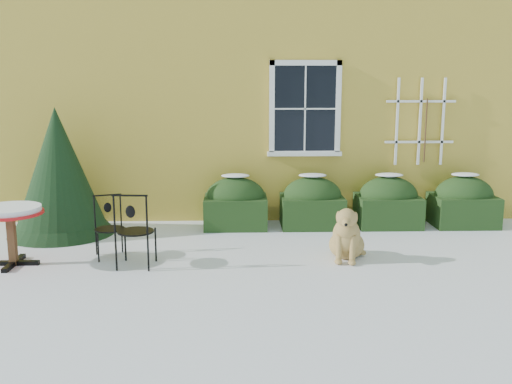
{
  "coord_description": "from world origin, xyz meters",
  "views": [
    {
      "loc": [
        -0.23,
        -6.88,
        2.41
      ],
      "look_at": [
        0.0,
        1.0,
        0.9
      ],
      "focal_mm": 40.0,
      "sensor_mm": 36.0,
      "label": 1
    }
  ],
  "objects_px": {
    "evergreen_shrub": "(59,184)",
    "patio_chair_near": "(135,230)",
    "bistro_table": "(10,217)",
    "dog": "(347,238)",
    "patio_chair_far": "(109,226)"
  },
  "relations": [
    {
      "from": "evergreen_shrub",
      "to": "patio_chair_near",
      "type": "relative_size",
      "value": 2.01
    },
    {
      "from": "evergreen_shrub",
      "to": "bistro_table",
      "type": "distance_m",
      "value": 1.64
    },
    {
      "from": "patio_chair_near",
      "to": "patio_chair_far",
      "type": "relative_size",
      "value": 1.17
    },
    {
      "from": "patio_chair_near",
      "to": "patio_chair_far",
      "type": "height_order",
      "value": "patio_chair_near"
    },
    {
      "from": "evergreen_shrub",
      "to": "patio_chair_near",
      "type": "height_order",
      "value": "evergreen_shrub"
    },
    {
      "from": "patio_chair_far",
      "to": "bistro_table",
      "type": "bearing_deg",
      "value": 178.56
    },
    {
      "from": "bistro_table",
      "to": "patio_chair_far",
      "type": "relative_size",
      "value": 1.0
    },
    {
      "from": "evergreen_shrub",
      "to": "patio_chair_far",
      "type": "height_order",
      "value": "evergreen_shrub"
    },
    {
      "from": "bistro_table",
      "to": "dog",
      "type": "distance_m",
      "value": 4.53
    },
    {
      "from": "bistro_table",
      "to": "patio_chair_near",
      "type": "height_order",
      "value": "patio_chair_near"
    },
    {
      "from": "evergreen_shrub",
      "to": "dog",
      "type": "bearing_deg",
      "value": -19.28
    },
    {
      "from": "patio_chair_far",
      "to": "evergreen_shrub",
      "type": "bearing_deg",
      "value": 111.87
    },
    {
      "from": "patio_chair_near",
      "to": "dog",
      "type": "distance_m",
      "value": 2.87
    },
    {
      "from": "evergreen_shrub",
      "to": "dog",
      "type": "relative_size",
      "value": 2.46
    },
    {
      "from": "bistro_table",
      "to": "patio_chair_near",
      "type": "xyz_separation_m",
      "value": [
        1.66,
        -0.12,
        -0.16
      ]
    }
  ]
}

